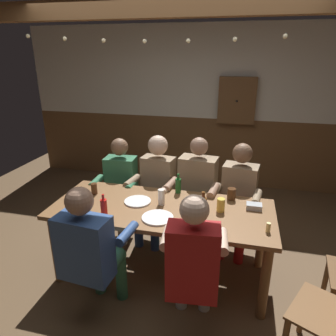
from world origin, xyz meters
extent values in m
plane|color=brown|center=(0.00, 0.00, 0.00)|extent=(6.99, 6.99, 0.00)
cube|color=silver|center=(0.00, 2.63, 1.82)|extent=(5.83, 0.12, 1.41)
cube|color=brown|center=(0.00, 2.63, 0.55)|extent=(5.83, 0.12, 1.11)
cube|color=brown|center=(0.00, 0.34, 2.44)|extent=(5.25, 0.14, 0.16)
cube|color=brown|center=(0.00, 0.11, 0.72)|extent=(2.06, 0.84, 0.04)
cylinder|color=brown|center=(-0.95, -0.23, 0.35)|extent=(0.08, 0.08, 0.70)
cylinder|color=brown|center=(0.95, -0.23, 0.35)|extent=(0.08, 0.08, 0.70)
cylinder|color=brown|center=(-0.95, 0.45, 0.35)|extent=(0.08, 0.08, 0.70)
cylinder|color=brown|center=(0.95, 0.45, 0.35)|extent=(0.08, 0.08, 0.70)
cube|color=#33724C|center=(-0.70, 0.83, 0.70)|extent=(0.37, 0.25, 0.48)
sphere|color=brown|center=(-0.70, 0.83, 1.07)|extent=(0.20, 0.20, 0.20)
cylinder|color=silver|center=(-0.59, 0.69, 0.48)|extent=(0.15, 0.41, 0.13)
cylinder|color=silver|center=(-0.79, 0.68, 0.48)|extent=(0.15, 0.41, 0.13)
cylinder|color=silver|center=(-0.58, 0.49, 0.21)|extent=(0.10, 0.10, 0.42)
cylinder|color=silver|center=(-0.77, 0.48, 0.21)|extent=(0.10, 0.10, 0.42)
cylinder|color=#33724C|center=(-0.47, 0.59, 0.73)|extent=(0.10, 0.28, 0.08)
cylinder|color=#33724C|center=(-0.89, 0.57, 0.73)|extent=(0.10, 0.28, 0.08)
cube|color=#997F60|center=(-0.23, 0.83, 0.72)|extent=(0.40, 0.25, 0.52)
sphere|color=beige|center=(-0.23, 0.83, 1.13)|extent=(0.22, 0.22, 0.22)
cylinder|color=#2D4C84|center=(-0.15, 0.67, 0.48)|extent=(0.18, 0.41, 0.13)
cylinder|color=#2D4C84|center=(-0.35, 0.70, 0.48)|extent=(0.18, 0.41, 0.13)
cylinder|color=#2D4C84|center=(-0.18, 0.48, 0.21)|extent=(0.10, 0.10, 0.42)
cylinder|color=#2D4C84|center=(-0.38, 0.51, 0.21)|extent=(0.10, 0.10, 0.42)
cylinder|color=beige|center=(-0.05, 0.56, 0.75)|extent=(0.12, 0.29, 0.08)
cylinder|color=#997F60|center=(-0.48, 0.62, 0.75)|extent=(0.12, 0.29, 0.08)
cube|color=#997F60|center=(0.23, 0.83, 0.74)|extent=(0.43, 0.28, 0.56)
sphere|color=#9E755B|center=(0.23, 0.83, 1.15)|extent=(0.20, 0.20, 0.20)
cylinder|color=#33724C|center=(0.33, 0.67, 0.48)|extent=(0.18, 0.43, 0.13)
cylinder|color=#33724C|center=(0.10, 0.70, 0.48)|extent=(0.18, 0.43, 0.13)
cylinder|color=#33724C|center=(0.30, 0.46, 0.21)|extent=(0.10, 0.10, 0.42)
cylinder|color=#33724C|center=(0.08, 0.49, 0.21)|extent=(0.10, 0.10, 0.42)
cylinder|color=#9E755B|center=(0.43, 0.55, 0.77)|extent=(0.11, 0.29, 0.08)
cylinder|color=#9E755B|center=(-0.03, 0.60, 0.77)|extent=(0.11, 0.29, 0.08)
cube|color=#997F60|center=(0.70, 0.83, 0.71)|extent=(0.40, 0.28, 0.51)
sphere|color=brown|center=(0.70, 0.83, 1.10)|extent=(0.21, 0.21, 0.21)
cylinder|color=#AD1919|center=(0.77, 0.67, 0.48)|extent=(0.19, 0.42, 0.13)
cylinder|color=#AD1919|center=(0.57, 0.70, 0.48)|extent=(0.19, 0.42, 0.13)
cylinder|color=#AD1919|center=(0.74, 0.47, 0.21)|extent=(0.10, 0.10, 0.42)
cylinder|color=#AD1919|center=(0.55, 0.50, 0.21)|extent=(0.10, 0.10, 0.42)
cylinder|color=#997F60|center=(0.87, 0.55, 0.74)|extent=(0.12, 0.29, 0.08)
cylinder|color=#997F60|center=(0.45, 0.61, 0.74)|extent=(0.12, 0.29, 0.08)
cube|color=#2D4C84|center=(-0.41, -0.61, 0.72)|extent=(0.43, 0.25, 0.52)
sphere|color=#9E755B|center=(-0.41, -0.61, 1.11)|extent=(0.21, 0.21, 0.21)
cylinder|color=#33724C|center=(-0.51, -0.46, 0.48)|extent=(0.17, 0.39, 0.13)
cylinder|color=#33724C|center=(-0.29, -0.49, 0.48)|extent=(0.17, 0.39, 0.13)
cylinder|color=#33724C|center=(-0.49, -0.28, 0.21)|extent=(0.10, 0.10, 0.42)
cylinder|color=#33724C|center=(-0.27, -0.30, 0.21)|extent=(0.10, 0.10, 0.42)
cylinder|color=#9E755B|center=(-0.62, -0.34, 0.74)|extent=(0.11, 0.29, 0.08)
cylinder|color=#2D4C84|center=(-0.15, -0.39, 0.74)|extent=(0.11, 0.29, 0.08)
cube|color=#AD1919|center=(0.41, -0.61, 0.74)|extent=(0.38, 0.24, 0.56)
sphere|color=beige|center=(0.41, -0.61, 1.15)|extent=(0.20, 0.20, 0.20)
cylinder|color=silver|center=(0.30, -0.47, 0.48)|extent=(0.17, 0.41, 0.13)
cylinder|color=silver|center=(0.50, -0.45, 0.48)|extent=(0.17, 0.41, 0.13)
cylinder|color=silver|center=(0.28, -0.28, 0.21)|extent=(0.10, 0.10, 0.42)
cylinder|color=silver|center=(0.47, -0.26, 0.21)|extent=(0.10, 0.10, 0.42)
cylinder|color=beige|center=(0.18, -0.39, 0.77)|extent=(0.11, 0.29, 0.08)
cylinder|color=beige|center=(0.60, -0.35, 0.77)|extent=(0.11, 0.29, 0.08)
cube|color=brown|center=(1.33, -0.57, 0.45)|extent=(0.59, 0.59, 0.02)
cylinder|color=brown|center=(1.25, -0.31, 0.22)|extent=(0.04, 0.04, 0.44)
cylinder|color=brown|center=(1.44, -0.28, 0.22)|extent=(0.04, 0.04, 0.44)
cylinder|color=brown|center=(1.49, 0.10, 0.22)|extent=(0.04, 0.04, 0.44)
cylinder|color=#F9E08C|center=(0.94, -0.09, 0.78)|extent=(0.04, 0.04, 0.08)
cube|color=#B2B7BC|center=(0.84, 0.29, 0.77)|extent=(0.14, 0.10, 0.05)
cylinder|color=white|center=(-0.25, 0.16, 0.75)|extent=(0.26, 0.26, 0.01)
cylinder|color=white|center=(0.02, -0.09, 0.75)|extent=(0.28, 0.28, 0.01)
cylinder|color=#593314|center=(0.40, 0.00, 0.84)|extent=(0.07, 0.07, 0.19)
cylinder|color=#593314|center=(0.40, 0.00, 0.97)|extent=(0.03, 0.03, 0.06)
cylinder|color=red|center=(-0.45, -0.16, 0.82)|extent=(0.06, 0.06, 0.15)
cylinder|color=red|center=(-0.45, -0.16, 0.92)|extent=(0.02, 0.02, 0.05)
cylinder|color=#195923|center=(0.08, 0.47, 0.82)|extent=(0.06, 0.06, 0.15)
cylinder|color=#195923|center=(0.08, 0.47, 0.92)|extent=(0.03, 0.03, 0.05)
cylinder|color=#E5C64C|center=(0.54, 0.17, 0.81)|extent=(0.07, 0.07, 0.13)
cylinder|color=white|center=(-0.02, 0.17, 0.82)|extent=(0.06, 0.06, 0.15)
cylinder|color=#4C2D19|center=(0.62, 0.44, 0.80)|extent=(0.08, 0.08, 0.12)
cylinder|color=white|center=(-0.58, -0.23, 0.81)|extent=(0.06, 0.06, 0.14)
cylinder|color=#4C2D19|center=(-0.74, 0.23, 0.80)|extent=(0.06, 0.06, 0.11)
cube|color=brown|center=(0.56, 2.50, 1.42)|extent=(0.56, 0.12, 0.70)
sphere|color=black|center=(0.56, 2.42, 1.42)|extent=(0.03, 0.03, 0.03)
sphere|color=#F9EAB2|center=(-1.30, 0.29, 2.24)|extent=(0.04, 0.04, 0.04)
sphere|color=#F9EAB2|center=(-0.93, 0.29, 2.21)|extent=(0.04, 0.04, 0.04)
sphere|color=#F9EAB2|center=(-0.56, 0.29, 2.20)|extent=(0.04, 0.04, 0.04)
sphere|color=#F9EAB2|center=(-0.19, 0.29, 2.19)|extent=(0.04, 0.04, 0.04)
sphere|color=#F9EAB2|center=(0.19, 0.29, 2.19)|extent=(0.04, 0.04, 0.04)
sphere|color=#F9EAB2|center=(0.56, 0.29, 2.20)|extent=(0.04, 0.04, 0.04)
sphere|color=#F9EAB2|center=(0.93, 0.29, 2.21)|extent=(0.04, 0.04, 0.04)
camera|label=1|loc=(0.67, -2.37, 2.10)|focal=32.97mm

